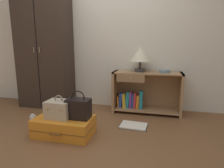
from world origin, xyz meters
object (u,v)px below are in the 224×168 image
Objects in this scene: bottle at (33,121)px; open_book_on_floor at (134,126)px; table_lamp at (140,55)px; wardrobe at (45,50)px; bookshelf at (144,92)px; handbag at (78,108)px; bowl at (164,71)px; suitcase_large at (64,126)px; train_case at (59,109)px.

bottle is 1.36m from open_book_on_floor.
wardrobe is at bearing -178.14° from table_lamp.
handbag is at bearing -124.15° from bookshelf.
table_lamp is 1.86m from bottle.
suitcase_large is (-1.20, -1.09, -0.58)m from bowl.
open_book_on_floor is at bearing -90.76° from table_lamp.
bookshelf is 3.70× the size of train_case.
open_book_on_floor is at bearing -121.53° from bowl.
table_lamp reaches higher than open_book_on_floor.
train_case is at bearing -52.16° from wardrobe.
suitcase_large is at bearing -129.34° from bookshelf.
wardrobe is 1.63m from suitcase_large.
wardrobe is 1.87× the size of bookshelf.
bowl is at bearing 30.27° from bottle.
train_case reaches higher than suitcase_large.
bookshelf reaches higher than open_book_on_floor.
bottle is at bearing 168.39° from train_case.
handbag is at bearing 8.88° from train_case.
wardrobe reaches higher than suitcase_large.
suitcase_large is 0.23m from train_case.
wardrobe is at bearing -178.51° from bookshelf.
bottle is at bearing 175.39° from handbag.
bowl reaches higher than bottle.
bowl is 1.02m from open_book_on_floor.
wardrobe is 5.19× the size of table_lamp.
train_case is (0.80, -1.03, -0.69)m from wardrobe.
bottle is (0.35, -0.94, -0.93)m from wardrobe.
bookshelf reaches higher than suitcase_large.
handbag is at bearing -146.81° from open_book_on_floor.
table_lamp is (1.67, 0.05, -0.08)m from wardrobe.
table_lamp is at bearing 1.86° from wardrobe.
handbag reaches higher than bottle.
handbag is (-0.63, -1.05, -0.59)m from table_lamp.
wardrobe is 2.04m from open_book_on_floor.
bowl is (0.38, -0.00, -0.24)m from table_lamp.
handbag reaches higher than train_case.
bookshelf is at bearing 48.84° from train_case.
bookshelf is at bearing -6.88° from table_lamp.
wardrobe is 5.98× the size of handbag.
bowl is 1.70m from train_case.
suitcase_large is 2.08× the size of handbag.
suitcase_large is (0.86, -1.04, -0.91)m from wardrobe.
open_book_on_floor is (0.80, 0.45, -0.10)m from suitcase_large.
handbag is at bearing -4.61° from bottle.
open_book_on_floor is at bearing 33.19° from handbag.
suitcase_large is at bearing -10.50° from bottle.
bookshelf is 5.84× the size of bottle.
wardrobe is 1.37m from bottle.
table_lamp is (-0.07, 0.01, 0.60)m from bookshelf.
bottle is at bearing -164.90° from open_book_on_floor.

